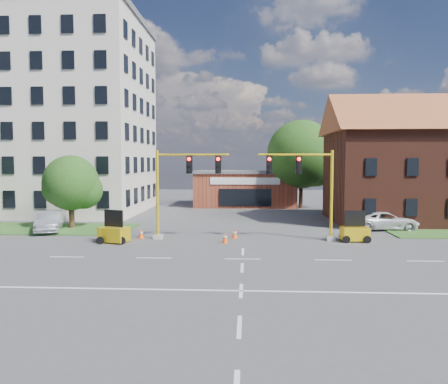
# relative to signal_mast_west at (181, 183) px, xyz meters

# --- Properties ---
(ground) EXTENTS (120.00, 120.00, 0.00)m
(ground) POSITION_rel_signal_mast_west_xyz_m (4.36, -6.00, -3.92)
(ground) COLOR #474649
(ground) RESTS_ON ground
(lane_markings) EXTENTS (60.00, 36.00, 0.01)m
(lane_markings) POSITION_rel_signal_mast_west_xyz_m (4.36, -9.00, -3.91)
(lane_markings) COLOR silver
(lane_markings) RESTS_ON ground
(office_block) EXTENTS (18.40, 15.40, 20.60)m
(office_block) POSITION_rel_signal_mast_west_xyz_m (-15.64, 15.91, 6.39)
(office_block) COLOR beige
(office_block) RESTS_ON ground
(brick_shop) EXTENTS (12.40, 8.40, 4.30)m
(brick_shop) POSITION_rel_signal_mast_west_xyz_m (4.36, 23.99, -1.76)
(brick_shop) COLOR brown
(brick_shop) RESTS_ON ground
(townhouse_row) EXTENTS (21.00, 11.00, 11.50)m
(townhouse_row) POSITION_rel_signal_mast_west_xyz_m (22.36, 10.00, 2.01)
(townhouse_row) COLOR #4B2116
(townhouse_row) RESTS_ON ground
(tree_large) EXTENTS (8.32, 7.93, 10.24)m
(tree_large) POSITION_rel_signal_mast_west_xyz_m (11.26, 21.08, 2.09)
(tree_large) COLOR #332212
(tree_large) RESTS_ON ground
(tree_nw_front) EXTENTS (4.68, 4.46, 5.94)m
(tree_nw_front) POSITION_rel_signal_mast_west_xyz_m (-9.42, 4.58, -0.37)
(tree_nw_front) COLOR #332212
(tree_nw_front) RESTS_ON ground
(signal_mast_west) EXTENTS (5.30, 0.60, 6.20)m
(signal_mast_west) POSITION_rel_signal_mast_west_xyz_m (0.00, 0.00, 0.00)
(signal_mast_west) COLOR #979791
(signal_mast_west) RESTS_ON ground
(signal_mast_east) EXTENTS (5.30, 0.60, 6.20)m
(signal_mast_east) POSITION_rel_signal_mast_west_xyz_m (8.71, 0.00, 0.00)
(signal_mast_east) COLOR #979791
(signal_mast_east) RESTS_ON ground
(trailer_west) EXTENTS (2.15, 1.77, 2.11)m
(trailer_west) POSITION_rel_signal_mast_west_xyz_m (-4.31, -1.49, -3.26)
(trailer_west) COLOR yellow
(trailer_west) RESTS_ON ground
(trailer_east) EXTENTS (1.84, 1.29, 2.02)m
(trailer_east) POSITION_rel_signal_mast_west_xyz_m (11.93, -0.19, -3.29)
(trailer_east) COLOR yellow
(trailer_east) RESTS_ON ground
(cone_a) EXTENTS (0.40, 0.40, 0.70)m
(cone_a) POSITION_rel_signal_mast_west_xyz_m (-2.89, 0.18, -3.58)
(cone_a) COLOR #FF4E0D
(cone_a) RESTS_ON ground
(cone_b) EXTENTS (0.40, 0.40, 0.70)m
(cone_b) POSITION_rel_signal_mast_west_xyz_m (3.15, -1.27, -3.58)
(cone_b) COLOR #FF4E0D
(cone_b) RESTS_ON ground
(cone_c) EXTENTS (0.40, 0.40, 0.70)m
(cone_c) POSITION_rel_signal_mast_west_xyz_m (3.73, 0.57, -3.58)
(cone_c) COLOR #FF4E0D
(cone_c) RESTS_ON ground
(cone_d) EXTENTS (0.40, 0.40, 0.70)m
(cone_d) POSITION_rel_signal_mast_west_xyz_m (11.49, 1.37, -3.58)
(cone_d) COLOR #FF4E0D
(cone_d) RESTS_ON ground
(pickup_white) EXTENTS (5.38, 2.86, 1.44)m
(pickup_white) POSITION_rel_signal_mast_west_xyz_m (15.60, 5.12, -3.20)
(pickup_white) COLOR silver
(pickup_white) RESTS_ON ground
(sedan_silver_front) EXTENTS (3.08, 5.10, 1.59)m
(sedan_silver_front) POSITION_rel_signal_mast_west_xyz_m (-10.73, 2.86, -3.13)
(sedan_silver_front) COLOR #B0B3B8
(sedan_silver_front) RESTS_ON ground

